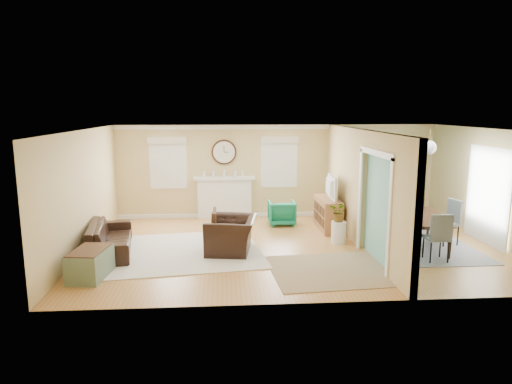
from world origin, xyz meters
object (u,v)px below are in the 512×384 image
green_chair (282,213)px  dining_table (419,231)px  eames_chair (231,235)px  sofa (110,238)px  credenza (328,214)px

green_chair → dining_table: dining_table is taller
eames_chair → dining_table: 4.21m
sofa → eames_chair: eames_chair is taller
sofa → eames_chair: (2.60, -0.19, 0.06)m
eames_chair → green_chair: 2.65m
credenza → dining_table: (1.71, -1.56, -0.05)m
sofa → green_chair: size_ratio=3.08×
sofa → green_chair: green_chair is taller
credenza → sofa: bearing=-163.3°
green_chair → credenza: 1.24m
dining_table → eames_chair: bearing=103.5°
green_chair → dining_table: bearing=143.4°
sofa → credenza: bearing=-82.9°
eames_chair → dining_table: size_ratio=0.58×
eames_chair → dining_table: (4.21, 0.16, -0.03)m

